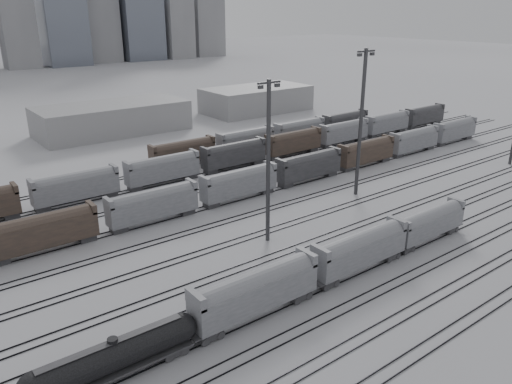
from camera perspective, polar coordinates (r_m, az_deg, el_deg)
ground at (r=64.08m, az=9.12°, el=-10.65°), size 900.00×900.00×0.00m
tracks at (r=75.53m, az=-0.47°, el=-5.25°), size 220.00×71.50×0.16m
tank_car_b at (r=50.22m, az=-15.88°, el=-17.63°), size 17.13×2.86×4.23m
hopper_car_a at (r=56.02m, az=-0.06°, el=-11.09°), size 15.85×3.15×5.67m
hopper_car_b at (r=66.52m, az=11.81°, el=-6.31°), size 15.21×3.02×5.44m
hopper_car_c at (r=77.87m, az=19.20°, el=-3.25°), size 13.80×2.74×4.94m
light_mast_c at (r=70.47m, az=1.41°, el=3.77°), size 3.80×0.61×23.77m
light_mast_d at (r=91.02m, az=11.91°, el=8.02°), size 4.21×0.67×26.31m
bg_string_near at (r=89.68m, az=-1.94°, el=0.85°), size 151.00×3.00×5.60m
bg_string_mid at (r=107.63m, az=-2.54°, el=4.19°), size 151.00×3.00×5.60m
bg_string_far at (r=123.98m, az=2.01°, el=6.38°), size 66.00×3.00×5.60m
warehouse_mid at (r=144.37m, az=-16.08°, el=8.09°), size 40.00×18.00×8.00m
warehouse_right at (r=168.57m, az=0.07°, el=10.55°), size 35.00×18.00×8.00m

